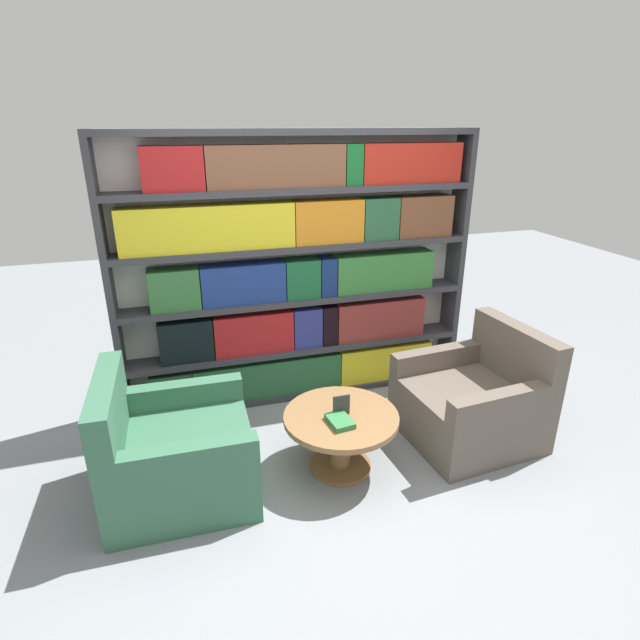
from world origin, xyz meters
TOP-DOWN VIEW (x-y plane):
  - ground_plane at (0.00, 0.00)m, footprint 14.00×14.00m
  - bookshelf at (0.01, 1.39)m, footprint 3.00×0.30m
  - armchair_left at (-1.12, 0.33)m, footprint 0.94×0.90m
  - armchair_right at (1.12, 0.33)m, footprint 0.99×0.95m
  - coffee_table at (-0.00, 0.24)m, footprint 0.80×0.80m
  - table_sign at (-0.00, 0.24)m, footprint 0.12×0.06m
  - stray_book at (-0.04, 0.15)m, footprint 0.17×0.22m

SIDE VIEW (x-z plane):
  - ground_plane at x=0.00m, z-range 0.00..0.00m
  - armchair_left at x=-1.12m, z-range -0.15..0.73m
  - armchair_right at x=1.12m, z-range -0.15..0.73m
  - coffee_table at x=0.00m, z-range 0.09..0.53m
  - stray_book at x=-0.04m, z-range 0.44..0.48m
  - table_sign at x=0.00m, z-range 0.43..0.58m
  - bookshelf at x=0.01m, z-range -0.01..2.25m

